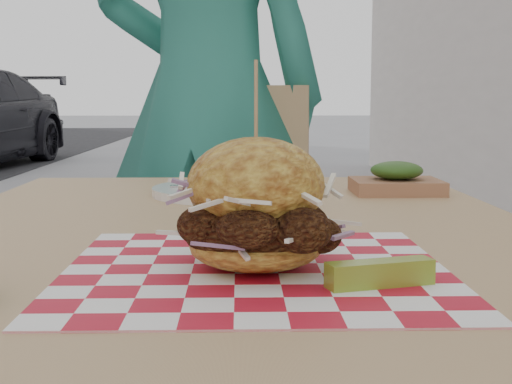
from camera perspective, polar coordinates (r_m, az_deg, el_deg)
diner at (r=2.04m, az=-3.94°, el=7.57°), size 0.75×0.58×1.83m
patio_table at (r=0.91m, az=-2.08°, el=-7.92°), size 0.80×1.20×0.75m
patio_chair at (r=1.96m, az=-1.27°, el=-3.13°), size 0.48×0.49×0.95m
paper_liner at (r=0.68m, az=0.00°, el=-6.21°), size 0.36×0.36×0.00m
sandwich at (r=0.67m, az=0.00°, el=-1.61°), size 0.17×0.17×0.19m
pickle_spear at (r=0.62m, az=9.89°, el=-6.42°), size 0.10×0.05×0.02m
place_setting at (r=1.21m, az=-1.92°, el=0.10°), size 0.27×0.27×0.02m
kraft_tray at (r=1.25m, az=11.17°, el=0.92°), size 0.15×0.12×0.06m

